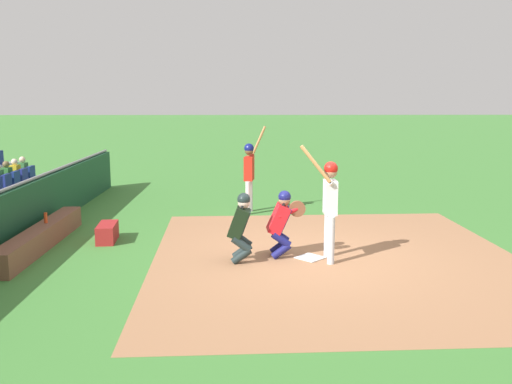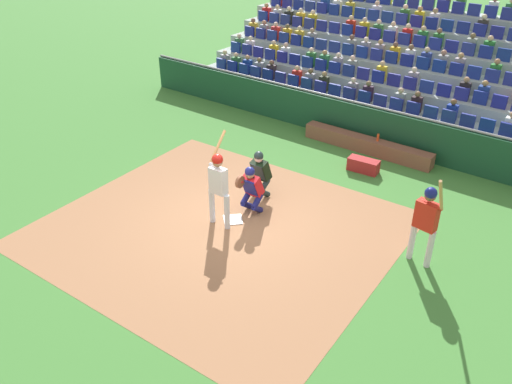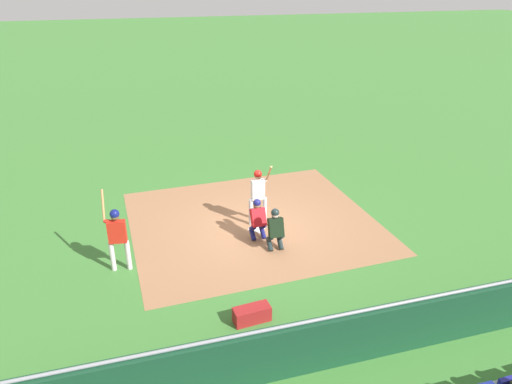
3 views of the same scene
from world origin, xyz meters
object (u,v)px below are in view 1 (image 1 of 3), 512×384
object	(u,v)px
home_plate_umpire	(241,224)
on_deck_batter	(249,170)
batter_at_plate	(330,199)
catcher_crouching	(282,220)
equipment_duffel_bag	(107,233)
water_bottle_on_bench	(46,218)
home_plate_marker	(310,258)
dugout_bench	(41,237)

from	to	relation	value
home_plate_umpire	on_deck_batter	distance (m)	4.35
batter_at_plate	on_deck_batter	xyz separation A→B (m)	(-4.29, -1.44, -0.02)
batter_at_plate	catcher_crouching	size ratio (longest dim) A/B	1.69
home_plate_umpire	equipment_duffel_bag	world-z (taller)	home_plate_umpire
water_bottle_on_bench	batter_at_plate	bearing A→B (deg)	77.19
home_plate_marker	on_deck_batter	size ratio (longest dim) A/B	0.20
batter_at_plate	equipment_duffel_bag	size ratio (longest dim) A/B	2.54
dugout_bench	water_bottle_on_bench	bearing A→B (deg)	-178.51
home_plate_marker	equipment_duffel_bag	world-z (taller)	equipment_duffel_bag
home_plate_marker	on_deck_batter	world-z (taller)	on_deck_batter
dugout_bench	on_deck_batter	size ratio (longest dim) A/B	1.80
catcher_crouching	water_bottle_on_bench	xyz separation A→B (m)	(-1.02, -4.79, -0.17)
equipment_duffel_bag	dugout_bench	bearing A→B (deg)	-72.07
catcher_crouching	water_bottle_on_bench	bearing A→B (deg)	-101.99
home_plate_marker	home_plate_umpire	size ratio (longest dim) A/B	0.34
catcher_crouching	water_bottle_on_bench	world-z (taller)	catcher_crouching
batter_at_plate	home_plate_marker	bearing A→B (deg)	-112.68
home_plate_marker	equipment_duffel_bag	xyz separation A→B (m)	(-1.33, -4.12, 0.17)
home_plate_marker	dugout_bench	size ratio (longest dim) A/B	0.11
home_plate_umpire	water_bottle_on_bench	distance (m)	4.23
batter_at_plate	catcher_crouching	distance (m)	1.00
on_deck_batter	catcher_crouching	bearing A→B (deg)	8.23
batter_at_plate	equipment_duffel_bag	xyz separation A→B (m)	(-1.46, -4.44, -0.97)
on_deck_batter	home_plate_umpire	bearing A→B (deg)	-2.39
batter_at_plate	water_bottle_on_bench	size ratio (longest dim) A/B	10.02
home_plate_marker	dugout_bench	bearing A→B (deg)	-98.82
dugout_bench	water_bottle_on_bench	distance (m)	0.46
home_plate_marker	batter_at_plate	world-z (taller)	batter_at_plate
catcher_crouching	dugout_bench	xyz separation A→B (m)	(-0.69, -4.78, -0.50)
dugout_bench	equipment_duffel_bag	bearing A→B (deg)	112.95
dugout_bench	equipment_duffel_bag	distance (m)	1.29
batter_at_plate	home_plate_umpire	size ratio (longest dim) A/B	1.67
home_plate_umpire	dugout_bench	size ratio (longest dim) A/B	0.32
batter_at_plate	dugout_bench	size ratio (longest dim) A/B	0.54
home_plate_umpire	dugout_bench	bearing A→B (deg)	-103.88
batter_at_plate	equipment_duffel_bag	bearing A→B (deg)	-108.22
catcher_crouching	dugout_bench	distance (m)	4.85
home_plate_umpire	catcher_crouching	bearing A→B (deg)	111.41
water_bottle_on_bench	on_deck_batter	size ratio (longest dim) A/B	0.10
water_bottle_on_bench	on_deck_batter	world-z (taller)	on_deck_batter
catcher_crouching	on_deck_batter	world-z (taller)	on_deck_batter
home_plate_umpire	dugout_bench	xyz separation A→B (m)	(-0.99, -4.01, -0.49)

